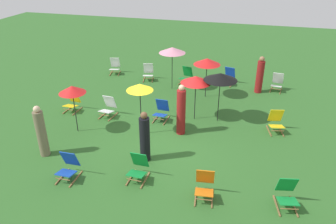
{
  "coord_description": "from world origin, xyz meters",
  "views": [
    {
      "loc": [
        2.84,
        -9.29,
        6.04
      ],
      "look_at": [
        0.0,
        1.2,
        0.5
      ],
      "focal_mm": 35.03,
      "sensor_mm": 36.0,
      "label": 1
    }
  ],
  "objects_px": {
    "deckchair_1": "(186,76)",
    "person_1": "(260,76)",
    "umbrella_0": "(172,50)",
    "person_2": "(41,133)",
    "deckchair_6": "(138,168)",
    "deckchair_12": "(108,107)",
    "deckchair_4": "(68,167)",
    "umbrella_2": "(140,87)",
    "person_3": "(145,138)",
    "deckchair_9": "(276,122)",
    "person_0": "(181,111)",
    "deckchair_3": "(161,111)",
    "deckchair_7": "(148,73)",
    "deckchair_5": "(205,186)",
    "deckchair_8": "(287,194)",
    "umbrella_4": "(221,77)",
    "deckchair_2": "(277,83)",
    "deckchair_11": "(72,102)",
    "umbrella_1": "(196,80)",
    "deckchair_10": "(115,67)",
    "umbrella_5": "(207,61)",
    "deckchair_0": "(229,77)",
    "umbrella_3": "(72,90)"
  },
  "relations": [
    {
      "from": "deckchair_7",
      "to": "umbrella_4",
      "type": "bearing_deg",
      "value": -53.7
    },
    {
      "from": "deckchair_12",
      "to": "umbrella_0",
      "type": "xyz_separation_m",
      "value": [
        1.73,
        3.35,
        1.49
      ]
    },
    {
      "from": "deckchair_3",
      "to": "deckchair_4",
      "type": "relative_size",
      "value": 1.0
    },
    {
      "from": "deckchair_0",
      "to": "deckchair_12",
      "type": "xyz_separation_m",
      "value": [
        -4.23,
        -4.62,
        0.0
      ]
    },
    {
      "from": "deckchair_4",
      "to": "person_0",
      "type": "bearing_deg",
      "value": 51.68
    },
    {
      "from": "person_1",
      "to": "person_2",
      "type": "xyz_separation_m",
      "value": [
        -6.5,
        -7.0,
        0.02
      ]
    },
    {
      "from": "umbrella_0",
      "to": "umbrella_4",
      "type": "xyz_separation_m",
      "value": [
        2.49,
        -2.64,
        -0.05
      ]
    },
    {
      "from": "deckchair_5",
      "to": "deckchair_10",
      "type": "distance_m",
      "value": 10.26
    },
    {
      "from": "deckchair_8",
      "to": "umbrella_3",
      "type": "distance_m",
      "value": 7.5
    },
    {
      "from": "deckchair_1",
      "to": "deckchair_4",
      "type": "distance_m",
      "value": 8.26
    },
    {
      "from": "deckchair_1",
      "to": "person_3",
      "type": "height_order",
      "value": "person_3"
    },
    {
      "from": "deckchair_4",
      "to": "deckchair_11",
      "type": "relative_size",
      "value": 1.0
    },
    {
      "from": "umbrella_4",
      "to": "person_1",
      "type": "xyz_separation_m",
      "value": [
        1.44,
        3.26,
        -1.0
      ]
    },
    {
      "from": "umbrella_3",
      "to": "person_1",
      "type": "bearing_deg",
      "value": 40.73
    },
    {
      "from": "deckchair_4",
      "to": "deckchair_6",
      "type": "height_order",
      "value": "same"
    },
    {
      "from": "deckchair_5",
      "to": "deckchair_8",
      "type": "bearing_deg",
      "value": -0.58
    },
    {
      "from": "deckchair_2",
      "to": "umbrella_4",
      "type": "xyz_separation_m",
      "value": [
        -2.26,
        -3.7,
        1.44
      ]
    },
    {
      "from": "deckchair_1",
      "to": "person_1",
      "type": "distance_m",
      "value": 3.46
    },
    {
      "from": "deckchair_5",
      "to": "umbrella_2",
      "type": "distance_m",
      "value": 4.08
    },
    {
      "from": "deckchair_5",
      "to": "umbrella_3",
      "type": "distance_m",
      "value": 5.65
    },
    {
      "from": "deckchair_7",
      "to": "umbrella_0",
      "type": "height_order",
      "value": "umbrella_0"
    },
    {
      "from": "deckchair_6",
      "to": "deckchair_12",
      "type": "height_order",
      "value": "same"
    },
    {
      "from": "deckchair_7",
      "to": "deckchair_5",
      "type": "bearing_deg",
      "value": -74.57
    },
    {
      "from": "deckchair_10",
      "to": "umbrella_4",
      "type": "bearing_deg",
      "value": -45.59
    },
    {
      "from": "person_0",
      "to": "deckchair_3",
      "type": "bearing_deg",
      "value": 0.8
    },
    {
      "from": "deckchair_11",
      "to": "person_0",
      "type": "distance_m",
      "value": 4.74
    },
    {
      "from": "deckchair_5",
      "to": "deckchair_6",
      "type": "xyz_separation_m",
      "value": [
        -1.96,
        0.27,
        0.0
      ]
    },
    {
      "from": "deckchair_3",
      "to": "deckchair_7",
      "type": "xyz_separation_m",
      "value": [
        -1.82,
        3.91,
        0.0
      ]
    },
    {
      "from": "umbrella_1",
      "to": "deckchair_8",
      "type": "bearing_deg",
      "value": -52.04
    },
    {
      "from": "deckchair_0",
      "to": "umbrella_1",
      "type": "height_order",
      "value": "umbrella_1"
    },
    {
      "from": "umbrella_4",
      "to": "deckchair_0",
      "type": "bearing_deg",
      "value": 89.69
    },
    {
      "from": "deckchair_4",
      "to": "umbrella_2",
      "type": "distance_m",
      "value": 3.45
    },
    {
      "from": "deckchair_6",
      "to": "person_3",
      "type": "bearing_deg",
      "value": 97.87
    },
    {
      "from": "deckchair_1",
      "to": "umbrella_2",
      "type": "xyz_separation_m",
      "value": [
        -0.51,
        -5.18,
        1.43
      ]
    },
    {
      "from": "deckchair_7",
      "to": "deckchair_9",
      "type": "xyz_separation_m",
      "value": [
        6.05,
        -3.67,
        0.0
      ]
    },
    {
      "from": "deckchair_9",
      "to": "umbrella_2",
      "type": "height_order",
      "value": "umbrella_2"
    },
    {
      "from": "deckchair_9",
      "to": "umbrella_0",
      "type": "relative_size",
      "value": 0.42
    },
    {
      "from": "umbrella_0",
      "to": "person_2",
      "type": "distance_m",
      "value": 6.96
    },
    {
      "from": "deckchair_3",
      "to": "deckchair_4",
      "type": "xyz_separation_m",
      "value": [
        -1.59,
        -4.12,
        0.0
      ]
    },
    {
      "from": "deckchair_4",
      "to": "deckchair_6",
      "type": "xyz_separation_m",
      "value": [
        1.95,
        0.48,
        0.0
      ]
    },
    {
      "from": "deckchair_2",
      "to": "umbrella_4",
      "type": "distance_m",
      "value": 4.56
    },
    {
      "from": "person_2",
      "to": "person_3",
      "type": "height_order",
      "value": "person_2"
    },
    {
      "from": "person_0",
      "to": "person_3",
      "type": "height_order",
      "value": "person_0"
    },
    {
      "from": "umbrella_0",
      "to": "umbrella_5",
      "type": "distance_m",
      "value": 1.76
    },
    {
      "from": "deckchair_12",
      "to": "umbrella_2",
      "type": "height_order",
      "value": "umbrella_2"
    },
    {
      "from": "deckchair_7",
      "to": "umbrella_0",
      "type": "xyz_separation_m",
      "value": [
        1.44,
        -0.8,
        1.49
      ]
    },
    {
      "from": "deckchair_4",
      "to": "deckchair_10",
      "type": "xyz_separation_m",
      "value": [
        -2.2,
        8.44,
        0.0
      ]
    },
    {
      "from": "deckchair_5",
      "to": "deckchair_8",
      "type": "relative_size",
      "value": 0.99
    },
    {
      "from": "deckchair_1",
      "to": "deckchair_5",
      "type": "height_order",
      "value": "same"
    },
    {
      "from": "deckchair_5",
      "to": "person_3",
      "type": "bearing_deg",
      "value": 142.72
    }
  ]
}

